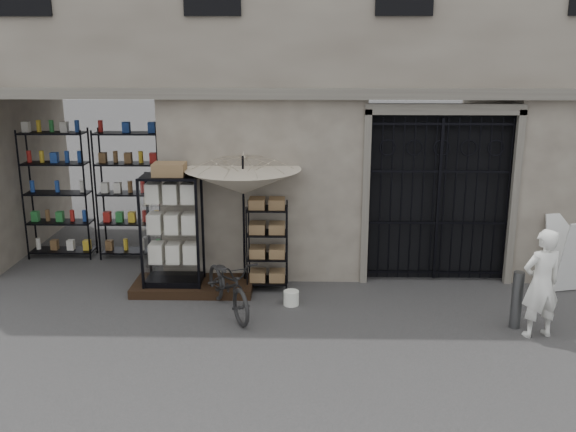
{
  "coord_description": "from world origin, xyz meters",
  "views": [
    {
      "loc": [
        -0.58,
        -8.55,
        4.02
      ],
      "look_at": [
        -0.8,
        1.4,
        1.35
      ],
      "focal_mm": 40.0,
      "sensor_mm": 36.0,
      "label": 1
    }
  ],
  "objects_px": {
    "easel_sign": "(570,254)",
    "white_bucket": "(291,298)",
    "wire_rack": "(267,247)",
    "market_umbrella": "(243,175)",
    "shopkeeper": "(535,336)",
    "steel_bollard": "(517,300)",
    "bicycle": "(229,312)",
    "display_cabinet": "(173,236)"
  },
  "relations": [
    {
      "from": "wire_rack",
      "to": "steel_bollard",
      "type": "bearing_deg",
      "value": -3.35
    },
    {
      "from": "white_bucket",
      "to": "easel_sign",
      "type": "bearing_deg",
      "value": 9.22
    },
    {
      "from": "easel_sign",
      "to": "bicycle",
      "type": "bearing_deg",
      "value": 176.4
    },
    {
      "from": "display_cabinet",
      "to": "wire_rack",
      "type": "height_order",
      "value": "display_cabinet"
    },
    {
      "from": "wire_rack",
      "to": "white_bucket",
      "type": "xyz_separation_m",
      "value": [
        0.41,
        -0.71,
        -0.61
      ]
    },
    {
      "from": "steel_bollard",
      "to": "wire_rack",
      "type": "bearing_deg",
      "value": 158.19
    },
    {
      "from": "bicycle",
      "to": "steel_bollard",
      "type": "bearing_deg",
      "value": -32.68
    },
    {
      "from": "display_cabinet",
      "to": "white_bucket",
      "type": "xyz_separation_m",
      "value": [
        1.96,
        -0.54,
        -0.86
      ]
    },
    {
      "from": "bicycle",
      "to": "wire_rack",
      "type": "bearing_deg",
      "value": 35.08
    },
    {
      "from": "white_bucket",
      "to": "market_umbrella",
      "type": "bearing_deg",
      "value": 136.67
    },
    {
      "from": "shopkeeper",
      "to": "easel_sign",
      "type": "distance_m",
      "value": 2.22
    },
    {
      "from": "market_umbrella",
      "to": "steel_bollard",
      "type": "distance_m",
      "value": 4.63
    },
    {
      "from": "white_bucket",
      "to": "shopkeeper",
      "type": "height_order",
      "value": "white_bucket"
    },
    {
      "from": "display_cabinet",
      "to": "white_bucket",
      "type": "distance_m",
      "value": 2.21
    },
    {
      "from": "market_umbrella",
      "to": "steel_bollard",
      "type": "xyz_separation_m",
      "value": [
        4.1,
        -1.53,
        -1.53
      ]
    },
    {
      "from": "wire_rack",
      "to": "shopkeeper",
      "type": "xyz_separation_m",
      "value": [
        3.92,
        -1.76,
        -0.73
      ]
    },
    {
      "from": "white_bucket",
      "to": "easel_sign",
      "type": "height_order",
      "value": "easel_sign"
    },
    {
      "from": "steel_bollard",
      "to": "easel_sign",
      "type": "bearing_deg",
      "value": 48.58
    },
    {
      "from": "wire_rack",
      "to": "steel_bollard",
      "type": "height_order",
      "value": "wire_rack"
    },
    {
      "from": "display_cabinet",
      "to": "steel_bollard",
      "type": "relative_size",
      "value": 2.31
    },
    {
      "from": "market_umbrella",
      "to": "easel_sign",
      "type": "distance_m",
      "value": 5.6
    },
    {
      "from": "steel_bollard",
      "to": "display_cabinet",
      "type": "bearing_deg",
      "value": 165.96
    },
    {
      "from": "wire_rack",
      "to": "easel_sign",
      "type": "xyz_separation_m",
      "value": [
        5.05,
        0.04,
        -0.09
      ]
    },
    {
      "from": "bicycle",
      "to": "easel_sign",
      "type": "xyz_separation_m",
      "value": [
        5.6,
        1.05,
        0.64
      ]
    },
    {
      "from": "bicycle",
      "to": "shopkeeper",
      "type": "distance_m",
      "value": 4.54
    },
    {
      "from": "steel_bollard",
      "to": "bicycle",
      "type": "bearing_deg",
      "value": 173.61
    },
    {
      "from": "wire_rack",
      "to": "steel_bollard",
      "type": "distance_m",
      "value": 4.0
    },
    {
      "from": "shopkeeper",
      "to": "easel_sign",
      "type": "height_order",
      "value": "easel_sign"
    },
    {
      "from": "white_bucket",
      "to": "shopkeeper",
      "type": "distance_m",
      "value": 3.66
    },
    {
      "from": "market_umbrella",
      "to": "steel_bollard",
      "type": "bearing_deg",
      "value": -20.48
    },
    {
      "from": "bicycle",
      "to": "steel_bollard",
      "type": "distance_m",
      "value": 4.3
    },
    {
      "from": "white_bucket",
      "to": "bicycle",
      "type": "relative_size",
      "value": 0.14
    },
    {
      "from": "wire_rack",
      "to": "market_umbrella",
      "type": "relative_size",
      "value": 0.55
    },
    {
      "from": "steel_bollard",
      "to": "shopkeeper",
      "type": "distance_m",
      "value": 0.55
    },
    {
      "from": "wire_rack",
      "to": "shopkeeper",
      "type": "relative_size",
      "value": 0.94
    },
    {
      "from": "wire_rack",
      "to": "bicycle",
      "type": "bearing_deg",
      "value": -100.18
    },
    {
      "from": "wire_rack",
      "to": "steel_bollard",
      "type": "relative_size",
      "value": 1.74
    },
    {
      "from": "display_cabinet",
      "to": "shopkeeper",
      "type": "distance_m",
      "value": 5.78
    },
    {
      "from": "easel_sign",
      "to": "white_bucket",
      "type": "bearing_deg",
      "value": 175.03
    },
    {
      "from": "white_bucket",
      "to": "bicycle",
      "type": "bearing_deg",
      "value": -162.99
    },
    {
      "from": "display_cabinet",
      "to": "bicycle",
      "type": "distance_m",
      "value": 1.63
    },
    {
      "from": "market_umbrella",
      "to": "easel_sign",
      "type": "height_order",
      "value": "market_umbrella"
    }
  ]
}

